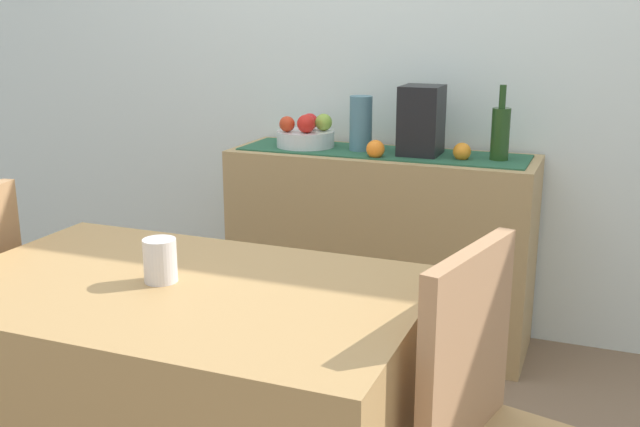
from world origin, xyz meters
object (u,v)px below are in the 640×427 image
(coffee_cup, at_px, (160,260))
(wine_bottle, at_px, (500,133))
(coffee_maker, at_px, (421,121))
(dining_table, at_px, (187,419))
(sideboard_console, at_px, (380,248))
(ceramic_vase, at_px, (362,124))
(fruit_bowl, at_px, (306,139))

(coffee_cup, bearing_deg, wine_bottle, 67.45)
(coffee_maker, height_order, dining_table, coffee_maker)
(sideboard_console, xyz_separation_m, coffee_cup, (-0.12, -1.45, 0.38))
(coffee_maker, distance_m, ceramic_vase, 0.25)
(fruit_bowl, distance_m, coffee_cup, 1.47)
(wine_bottle, bearing_deg, ceramic_vase, -180.00)
(sideboard_console, bearing_deg, fruit_bowl, 180.00)
(ceramic_vase, xyz_separation_m, coffee_cup, (-0.04, -1.45, -0.15))
(ceramic_vase, relative_size, coffee_cup, 2.12)
(coffee_maker, bearing_deg, sideboard_console, 180.00)
(ceramic_vase, bearing_deg, coffee_maker, 0.00)
(sideboard_console, distance_m, wine_bottle, 0.71)
(wine_bottle, bearing_deg, coffee_cup, -112.55)
(coffee_maker, height_order, coffee_cup, coffee_maker)
(wine_bottle, distance_m, ceramic_vase, 0.57)
(sideboard_console, height_order, dining_table, sideboard_console)
(coffee_maker, distance_m, dining_table, 1.59)
(sideboard_console, bearing_deg, coffee_maker, 0.00)
(ceramic_vase, distance_m, dining_table, 1.57)
(wine_bottle, bearing_deg, sideboard_console, -180.00)
(fruit_bowl, xyz_separation_m, ceramic_vase, (0.25, 0.00, 0.08))
(coffee_maker, xyz_separation_m, dining_table, (-0.23, -1.46, -0.60))
(sideboard_console, height_order, ceramic_vase, ceramic_vase)
(coffee_cup, bearing_deg, ceramic_vase, 88.60)
(sideboard_console, xyz_separation_m, wine_bottle, (0.48, 0.00, 0.52))
(dining_table, bearing_deg, fruit_bowl, 100.61)
(dining_table, height_order, coffee_cup, coffee_cup)
(coffee_maker, distance_m, coffee_cup, 1.49)
(sideboard_console, bearing_deg, coffee_cup, -94.91)
(ceramic_vase, xyz_separation_m, dining_table, (0.02, -1.46, -0.57))
(dining_table, bearing_deg, sideboard_console, 87.27)
(fruit_bowl, relative_size, dining_table, 0.21)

